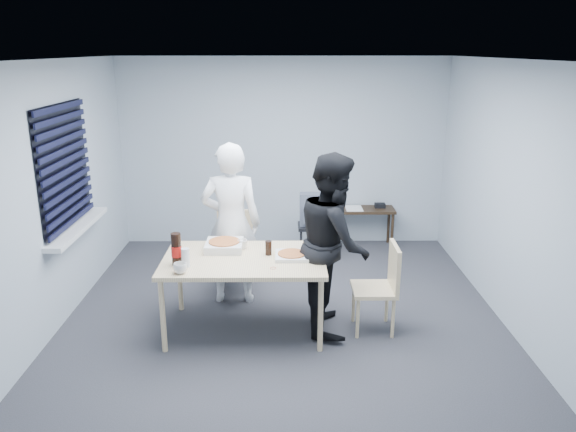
{
  "coord_description": "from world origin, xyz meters",
  "views": [
    {
      "loc": [
        0.01,
        -5.23,
        2.7
      ],
      "look_at": [
        0.05,
        0.1,
        1.1
      ],
      "focal_mm": 35.0,
      "sensor_mm": 36.0,
      "label": 1
    }
  ],
  "objects_px": {
    "person_black": "(334,243)",
    "side_table": "(364,214)",
    "mug_b": "(243,244)",
    "chair_far": "(235,243)",
    "mug_a": "(180,268)",
    "backpack": "(312,210)",
    "chair_right": "(383,282)",
    "soda_bottle": "(176,250)",
    "dining_table": "(244,263)",
    "person_white": "(231,224)",
    "stool": "(311,233)"
  },
  "relations": [
    {
      "from": "person_black",
      "to": "side_table",
      "type": "distance_m",
      "value": 2.5
    },
    {
      "from": "mug_b",
      "to": "chair_far",
      "type": "bearing_deg",
      "value": 100.4
    },
    {
      "from": "chair_far",
      "to": "mug_a",
      "type": "xyz_separation_m",
      "value": [
        -0.36,
        -1.5,
        0.29
      ]
    },
    {
      "from": "backpack",
      "to": "mug_a",
      "type": "xyz_separation_m",
      "value": [
        -1.29,
        -2.28,
        0.12
      ]
    },
    {
      "from": "person_black",
      "to": "mug_a",
      "type": "xyz_separation_m",
      "value": [
        -1.41,
        -0.45,
        -0.08
      ]
    },
    {
      "from": "side_table",
      "to": "chair_right",
      "type": "bearing_deg",
      "value": -93.73
    },
    {
      "from": "person_black",
      "to": "soda_bottle",
      "type": "height_order",
      "value": "person_black"
    },
    {
      "from": "dining_table",
      "to": "mug_b",
      "type": "distance_m",
      "value": 0.28
    },
    {
      "from": "person_white",
      "to": "mug_a",
      "type": "bearing_deg",
      "value": 71.23
    },
    {
      "from": "chair_far",
      "to": "person_black",
      "type": "height_order",
      "value": "person_black"
    },
    {
      "from": "chair_right",
      "to": "mug_a",
      "type": "distance_m",
      "value": 1.95
    },
    {
      "from": "dining_table",
      "to": "backpack",
      "type": "bearing_deg",
      "value": 68.49
    },
    {
      "from": "backpack",
      "to": "person_black",
      "type": "bearing_deg",
      "value": -110.95
    },
    {
      "from": "chair_far",
      "to": "chair_right",
      "type": "distance_m",
      "value": 1.91
    },
    {
      "from": "side_table",
      "to": "mug_b",
      "type": "height_order",
      "value": "mug_b"
    },
    {
      "from": "stool",
      "to": "dining_table",
      "type": "bearing_deg",
      "value": -111.38
    },
    {
      "from": "person_white",
      "to": "soda_bottle",
      "type": "relative_size",
      "value": 5.76
    },
    {
      "from": "person_white",
      "to": "side_table",
      "type": "xyz_separation_m",
      "value": [
        1.69,
        1.76,
        -0.41
      ]
    },
    {
      "from": "dining_table",
      "to": "soda_bottle",
      "type": "xyz_separation_m",
      "value": [
        -0.61,
        -0.18,
        0.21
      ]
    },
    {
      "from": "side_table",
      "to": "mug_b",
      "type": "distance_m",
      "value": 2.69
    },
    {
      "from": "side_table",
      "to": "mug_b",
      "type": "xyz_separation_m",
      "value": [
        -1.54,
        -2.18,
        0.33
      ]
    },
    {
      "from": "dining_table",
      "to": "person_black",
      "type": "height_order",
      "value": "person_black"
    },
    {
      "from": "dining_table",
      "to": "chair_right",
      "type": "distance_m",
      "value": 1.36
    },
    {
      "from": "chair_right",
      "to": "soda_bottle",
      "type": "height_order",
      "value": "soda_bottle"
    },
    {
      "from": "chair_far",
      "to": "chair_right",
      "type": "xyz_separation_m",
      "value": [
        1.54,
        -1.14,
        0.0
      ]
    },
    {
      "from": "backpack",
      "to": "soda_bottle",
      "type": "distance_m",
      "value": 2.48
    },
    {
      "from": "person_black",
      "to": "mug_a",
      "type": "relative_size",
      "value": 14.39
    },
    {
      "from": "chair_far",
      "to": "side_table",
      "type": "distance_m",
      "value": 2.16
    },
    {
      "from": "person_white",
      "to": "person_black",
      "type": "height_order",
      "value": "same"
    },
    {
      "from": "dining_table",
      "to": "chair_right",
      "type": "relative_size",
      "value": 1.75
    },
    {
      "from": "chair_right",
      "to": "side_table",
      "type": "xyz_separation_m",
      "value": [
        0.16,
        2.46,
        -0.04
      ]
    },
    {
      "from": "chair_right",
      "to": "mug_a",
      "type": "relative_size",
      "value": 7.24
    },
    {
      "from": "person_white",
      "to": "person_black",
      "type": "bearing_deg",
      "value": 149.42
    },
    {
      "from": "person_black",
      "to": "mug_a",
      "type": "bearing_deg",
      "value": 107.66
    },
    {
      "from": "side_table",
      "to": "soda_bottle",
      "type": "relative_size",
      "value": 2.7
    },
    {
      "from": "dining_table",
      "to": "side_table",
      "type": "xyz_separation_m",
      "value": [
        1.51,
        2.44,
        -0.23
      ]
    },
    {
      "from": "chair_right",
      "to": "stool",
      "type": "height_order",
      "value": "chair_right"
    },
    {
      "from": "dining_table",
      "to": "chair_right",
      "type": "height_order",
      "value": "chair_right"
    },
    {
      "from": "dining_table",
      "to": "chair_far",
      "type": "bearing_deg",
      "value": 99.59
    },
    {
      "from": "person_white",
      "to": "stool",
      "type": "relative_size",
      "value": 3.66
    },
    {
      "from": "mug_b",
      "to": "chair_right",
      "type": "bearing_deg",
      "value": -11.53
    },
    {
      "from": "mug_b",
      "to": "soda_bottle",
      "type": "xyz_separation_m",
      "value": [
        -0.58,
        -0.44,
        0.1
      ]
    },
    {
      "from": "person_white",
      "to": "stool",
      "type": "height_order",
      "value": "person_white"
    },
    {
      "from": "stool",
      "to": "backpack",
      "type": "height_order",
      "value": "backpack"
    },
    {
      "from": "chair_far",
      "to": "person_white",
      "type": "height_order",
      "value": "person_white"
    },
    {
      "from": "backpack",
      "to": "mug_a",
      "type": "height_order",
      "value": "backpack"
    },
    {
      "from": "person_white",
      "to": "stool",
      "type": "bearing_deg",
      "value": -127.21
    },
    {
      "from": "dining_table",
      "to": "soda_bottle",
      "type": "height_order",
      "value": "soda_bottle"
    },
    {
      "from": "person_white",
      "to": "mug_b",
      "type": "distance_m",
      "value": 0.46
    },
    {
      "from": "backpack",
      "to": "soda_bottle",
      "type": "relative_size",
      "value": 1.39
    }
  ]
}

